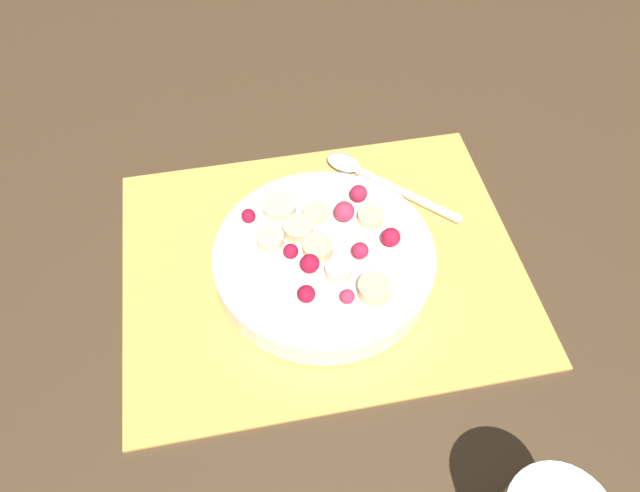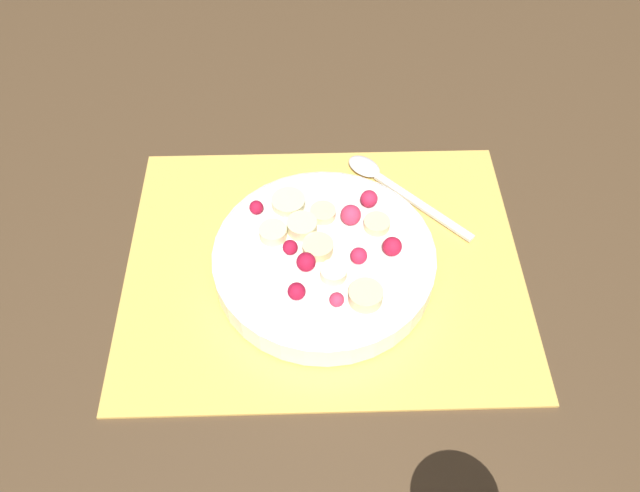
{
  "view_description": "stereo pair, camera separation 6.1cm",
  "coord_description": "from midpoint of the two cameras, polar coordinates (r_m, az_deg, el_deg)",
  "views": [
    {
      "loc": [
        0.08,
        0.38,
        0.53
      ],
      "look_at": [
        0.0,
        0.01,
        0.04
      ],
      "focal_mm": 35.0,
      "sensor_mm": 36.0,
      "label": 1
    },
    {
      "loc": [
        0.01,
        0.38,
        0.53
      ],
      "look_at": [
        0.0,
        0.01,
        0.04
      ],
      "focal_mm": 35.0,
      "sensor_mm": 36.0,
      "label": 2
    }
  ],
  "objects": [
    {
      "name": "spoon",
      "position": [
        0.73,
        8.27,
        5.89
      ],
      "size": [
        0.14,
        0.14,
        0.01
      ],
      "rotation": [
        0.0,
        0.0,
        5.49
      ],
      "color": "silver",
      "rests_on": "placemat"
    },
    {
      "name": "fruit_bowl",
      "position": [
        0.63,
        2.82,
        -1.21
      ],
      "size": [
        0.22,
        0.22,
        0.05
      ],
      "color": "white",
      "rests_on": "placemat"
    },
    {
      "name": "placemat",
      "position": [
        0.65,
        3.03,
        -1.72
      ],
      "size": [
        0.41,
        0.33,
        0.01
      ],
      "color": "#E0B251",
      "rests_on": "ground_plane"
    },
    {
      "name": "ground_plane",
      "position": [
        0.65,
        3.02,
        -1.87
      ],
      "size": [
        3.0,
        3.0,
        0.0
      ],
      "primitive_type": "plane",
      "color": "#4C3823"
    }
  ]
}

